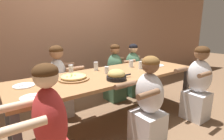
# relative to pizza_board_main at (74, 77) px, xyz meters

# --- Properties ---
(ground_plane) EXTENTS (18.00, 18.00, 0.00)m
(ground_plane) POSITION_rel_pizza_board_main_xyz_m (0.55, -0.05, -0.77)
(ground_plane) COLOR brown
(ground_plane) RESTS_ON ground
(restaurant_back_panel) EXTENTS (10.00, 0.06, 3.20)m
(restaurant_back_panel) POSITION_rel_pizza_board_main_xyz_m (0.55, 1.38, 0.83)
(restaurant_back_panel) COLOR #9E7056
(restaurant_back_panel) RESTS_ON ground
(dining_table) EXTENTS (2.66, 0.88, 0.75)m
(dining_table) POSITION_rel_pizza_board_main_xyz_m (0.55, -0.05, -0.09)
(dining_table) COLOR #996B42
(dining_table) RESTS_ON ground
(pizza_board_main) EXTENTS (0.38, 0.38, 0.05)m
(pizza_board_main) POSITION_rel_pizza_board_main_xyz_m (0.00, 0.00, 0.00)
(pizza_board_main) COLOR #996B42
(pizza_board_main) RESTS_ON dining_table
(skillet_bowl) EXTENTS (0.35, 0.24, 0.13)m
(skillet_bowl) POSITION_rel_pizza_board_main_xyz_m (0.41, -0.32, 0.03)
(skillet_bowl) COLOR black
(skillet_bowl) RESTS_ON dining_table
(empty_plate_a) EXTENTS (0.23, 0.23, 0.02)m
(empty_plate_a) POSITION_rel_pizza_board_main_xyz_m (1.47, -0.08, -0.02)
(empty_plate_a) COLOR white
(empty_plate_a) RESTS_ON dining_table
(empty_plate_b) EXTENTS (0.20, 0.20, 0.02)m
(empty_plate_b) POSITION_rel_pizza_board_main_xyz_m (-0.56, -0.32, -0.02)
(empty_plate_b) COLOR white
(empty_plate_b) RESTS_ON dining_table
(empty_plate_c) EXTENTS (0.22, 0.22, 0.02)m
(empty_plate_c) POSITION_rel_pizza_board_main_xyz_m (-0.55, 0.08, -0.02)
(empty_plate_c) COLOR white
(empty_plate_c) RESTS_ON dining_table
(drinking_glass_a) EXTENTS (0.08, 0.08, 0.10)m
(drinking_glass_a) POSITION_rel_pizza_board_main_xyz_m (-0.32, 0.12, 0.02)
(drinking_glass_a) COLOR silver
(drinking_glass_a) RESTS_ON dining_table
(drinking_glass_b) EXTENTS (0.07, 0.07, 0.10)m
(drinking_glass_b) POSITION_rel_pizza_board_main_xyz_m (1.56, 0.10, 0.02)
(drinking_glass_b) COLOR silver
(drinking_glass_b) RESTS_ON dining_table
(drinking_glass_c) EXTENTS (0.06, 0.06, 0.13)m
(drinking_glass_c) POSITION_rel_pizza_board_main_xyz_m (0.47, 0.25, 0.03)
(drinking_glass_c) COLOR silver
(drinking_glass_c) RESTS_ON dining_table
(drinking_glass_d) EXTENTS (0.06, 0.06, 0.12)m
(drinking_glass_d) POSITION_rel_pizza_board_main_xyz_m (0.09, 0.28, 0.04)
(drinking_glass_d) COLOR silver
(drinking_glass_d) RESTS_ON dining_table
(drinking_glass_e) EXTENTS (0.06, 0.06, 0.10)m
(drinking_glass_e) POSITION_rel_pizza_board_main_xyz_m (0.49, -0.01, 0.02)
(drinking_glass_e) COLOR silver
(drinking_glass_e) RESTS_ON dining_table
(drinking_glass_f) EXTENTS (0.07, 0.07, 0.12)m
(drinking_glass_f) POSITION_rel_pizza_board_main_xyz_m (1.04, 0.10, 0.03)
(drinking_glass_f) COLOR silver
(drinking_glass_f) RESTS_ON dining_table
(drinking_glass_g) EXTENTS (0.07, 0.07, 0.12)m
(drinking_glass_g) POSITION_rel_pizza_board_main_xyz_m (1.07, -0.09, 0.02)
(drinking_glass_g) COLOR silver
(drinking_glass_g) RESTS_ON dining_table
(diner_near_center) EXTENTS (0.51, 0.40, 1.08)m
(diner_near_center) POSITION_rel_pizza_board_main_xyz_m (0.57, -0.71, -0.28)
(diner_near_center) COLOR silver
(diner_near_center) RESTS_ON ground
(diner_near_right) EXTENTS (0.51, 0.40, 1.12)m
(diner_near_right) POSITION_rel_pizza_board_main_xyz_m (1.65, -0.71, -0.26)
(diner_near_right) COLOR silver
(diner_near_right) RESTS_ON ground
(diner_far_midright) EXTENTS (0.51, 0.40, 1.08)m
(diner_far_midright) POSITION_rel_pizza_board_main_xyz_m (1.11, 0.61, -0.28)
(diner_far_midright) COLOR #477556
(diner_far_midright) RESTS_ON ground
(diner_far_right) EXTENTS (0.51, 0.40, 1.06)m
(diner_far_right) POSITION_rel_pizza_board_main_xyz_m (1.57, 0.61, -0.30)
(diner_far_right) COLOR #477556
(diner_far_right) RESTS_ON ground
(diner_far_midleft) EXTENTS (0.51, 0.40, 1.12)m
(diner_far_midleft) POSITION_rel_pizza_board_main_xyz_m (0.02, 0.61, -0.26)
(diner_far_midleft) COLOR silver
(diner_far_midleft) RESTS_ON ground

